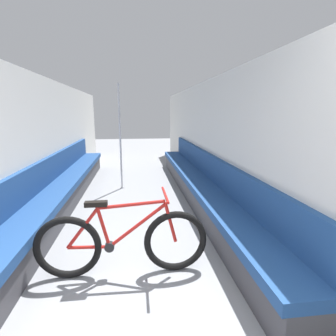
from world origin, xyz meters
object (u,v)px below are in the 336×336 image
object	(u,v)px
bicycle	(123,243)
grab_pole_near	(120,139)
bench_seat_row_left	(61,190)
bench_seat_row_right	(200,185)

from	to	relation	value
bicycle	grab_pole_near	size ratio (longest dim) A/B	0.78
bench_seat_row_left	bench_seat_row_right	world-z (taller)	same
bench_seat_row_right	bicycle	size ratio (longest dim) A/B	3.79
bench_seat_row_left	grab_pole_near	xyz separation A→B (m)	(0.93, 0.96, 0.73)
bench_seat_row_right	bicycle	bearing A→B (deg)	-121.73
bench_seat_row_left	bench_seat_row_right	xyz separation A→B (m)	(2.31, 0.00, 0.00)
bicycle	bench_seat_row_right	bearing A→B (deg)	65.93
bicycle	bench_seat_row_left	bearing A→B (deg)	125.96
bench_seat_row_right	bicycle	distance (m)	2.35
bench_seat_row_right	grab_pole_near	size ratio (longest dim) A/B	2.96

